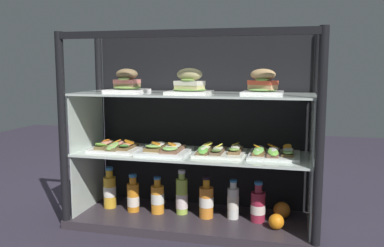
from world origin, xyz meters
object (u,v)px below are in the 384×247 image
object	(u,v)px
open_sandwich_tray_mid_right	(117,146)
orange_fruit_beside_bottles	(282,210)
open_sandwich_tray_near_right_corner	(274,153)
plated_roll_sandwich_left_of_center	(190,84)
juice_bottle_front_right_end	(157,198)
open_sandwich_tray_left_of_center	(165,149)
juice_bottle_back_right	(133,197)
juice_bottle_front_fourth	(110,190)
juice_bottle_tucked_behind	(182,196)
juice_bottle_front_middle	(206,201)
open_sandwich_tray_right_of_center	(219,151)
plated_roll_sandwich_far_left	(263,85)
plated_roll_sandwich_center	(127,83)
juice_bottle_back_left	(233,202)
orange_fruit_near_left_post	(276,222)
juice_bottle_near_post	(258,206)

from	to	relation	value
open_sandwich_tray_mid_right	orange_fruit_beside_bottles	distance (m)	0.89
open_sandwich_tray_mid_right	open_sandwich_tray_near_right_corner	bearing A→B (deg)	2.52
plated_roll_sandwich_left_of_center	juice_bottle_front_right_end	size ratio (longest dim) A/B	1.04
open_sandwich_tray_left_of_center	juice_bottle_back_right	world-z (taller)	open_sandwich_tray_left_of_center
juice_bottle_front_fourth	juice_bottle_tucked_behind	distance (m)	0.40
open_sandwich_tray_mid_right	juice_bottle_front_middle	world-z (taller)	open_sandwich_tray_mid_right
plated_roll_sandwich_left_of_center	juice_bottle_front_middle	size ratio (longest dim) A/B	0.95
juice_bottle_back_right	juice_bottle_front_right_end	xyz separation A→B (m)	(0.13, 0.01, 0.00)
open_sandwich_tray_right_of_center	orange_fruit_beside_bottles	world-z (taller)	open_sandwich_tray_right_of_center
juice_bottle_front_right_end	juice_bottle_front_middle	bearing A→B (deg)	-0.30
juice_bottle_front_fourth	juice_bottle_back_right	distance (m)	0.15
plated_roll_sandwich_left_of_center	open_sandwich_tray_near_right_corner	world-z (taller)	plated_roll_sandwich_left_of_center
juice_bottle_front_right_end	open_sandwich_tray_mid_right	bearing A→B (deg)	-172.59
plated_roll_sandwich_left_of_center	plated_roll_sandwich_far_left	xyz separation A→B (m)	(0.34, 0.06, -0.00)
open_sandwich_tray_mid_right	open_sandwich_tray_left_of_center	distance (m)	0.26
open_sandwich_tray_right_of_center	orange_fruit_beside_bottles	distance (m)	0.44
plated_roll_sandwich_center	juice_bottle_back_left	xyz separation A→B (m)	(0.55, 0.01, -0.58)
open_sandwich_tray_right_of_center	open_sandwich_tray_near_right_corner	xyz separation A→B (m)	(0.26, 0.01, 0.00)
open_sandwich_tray_near_right_corner	plated_roll_sandwich_center	bearing A→B (deg)	-179.77
juice_bottle_tucked_behind	juice_bottle_back_left	distance (m)	0.27
orange_fruit_near_left_post	juice_bottle_front_fourth	bearing A→B (deg)	174.27
juice_bottle_front_fourth	juice_bottle_back_left	distance (m)	0.66
open_sandwich_tray_left_of_center	juice_bottle_front_right_end	world-z (taller)	open_sandwich_tray_left_of_center
orange_fruit_near_left_post	juice_bottle_near_post	bearing A→B (deg)	140.13
open_sandwich_tray_near_right_corner	juice_bottle_back_right	size ratio (longest dim) A/B	1.22
juice_bottle_near_post	orange_fruit_beside_bottles	size ratio (longest dim) A/B	2.40
juice_bottle_back_right	juice_bottle_tucked_behind	world-z (taller)	juice_bottle_tucked_behind
open_sandwich_tray_mid_right	juice_bottle_tucked_behind	xyz separation A→B (m)	(0.33, 0.05, -0.25)
plated_roll_sandwich_far_left	open_sandwich_tray_near_right_corner	xyz separation A→B (m)	(0.06, 0.01, -0.32)
plated_roll_sandwich_far_left	open_sandwich_tray_near_right_corner	size ratio (longest dim) A/B	0.78
juice_bottle_front_right_end	juice_bottle_near_post	size ratio (longest dim) A/B	0.96
juice_bottle_front_right_end	juice_bottle_near_post	xyz separation A→B (m)	(0.51, 0.01, -0.00)
juice_bottle_front_right_end	juice_bottle_tucked_behind	xyz separation A→B (m)	(0.12, 0.02, 0.01)
open_sandwich_tray_left_of_center	juice_bottle_front_middle	size ratio (longest dim) A/B	1.16
open_sandwich_tray_right_of_center	juice_bottle_back_right	xyz separation A→B (m)	(-0.45, -0.00, -0.27)
plated_roll_sandwich_center	plated_roll_sandwich_left_of_center	world-z (taller)	plated_roll_sandwich_left_of_center
juice_bottle_tucked_behind	juice_bottle_near_post	bearing A→B (deg)	-2.32
plated_roll_sandwich_far_left	orange_fruit_beside_bottles	world-z (taller)	plated_roll_sandwich_far_left
plated_roll_sandwich_center	open_sandwich_tray_near_right_corner	xyz separation A→B (m)	(0.74, 0.00, -0.32)
open_sandwich_tray_mid_right	orange_fruit_near_left_post	world-z (taller)	open_sandwich_tray_mid_right
open_sandwich_tray_left_of_center	open_sandwich_tray_right_of_center	xyz separation A→B (m)	(0.27, 0.03, -0.00)
open_sandwich_tray_left_of_center	juice_bottle_front_middle	bearing A→B (deg)	9.81
open_sandwich_tray_near_right_corner	orange_fruit_beside_bottles	size ratio (longest dim) A/B	2.93
open_sandwich_tray_mid_right	plated_roll_sandwich_far_left	bearing A→B (deg)	2.12
open_sandwich_tray_mid_right	juice_bottle_near_post	distance (m)	0.77
juice_bottle_front_fourth	juice_bottle_front_right_end	size ratio (longest dim) A/B	1.16
juice_bottle_near_post	orange_fruit_beside_bottles	xyz separation A→B (m)	(0.11, 0.07, -0.04)
plated_roll_sandwich_left_of_center	juice_bottle_front_fourth	size ratio (longest dim) A/B	0.90
juice_bottle_front_middle	orange_fruit_near_left_post	world-z (taller)	juice_bottle_front_middle
juice_bottle_back_right	juice_bottle_tucked_behind	distance (m)	0.26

